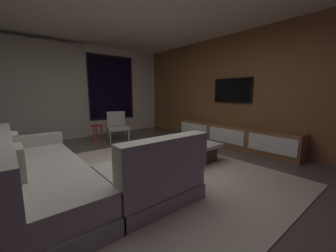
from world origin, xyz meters
The scene contains 11 objects.
floor centered at (0.00, 0.00, 0.00)m, with size 9.20×9.20×0.00m, color #564C44.
back_wall_with_window centered at (-0.06, 3.62, 1.34)m, with size 6.60×0.30×2.70m.
media_wall centered at (3.06, 0.00, 1.35)m, with size 0.12×7.80×2.70m.
area_rug centered at (0.35, -0.10, 0.01)m, with size 3.20×3.80×0.01m, color beige.
sectional_couch centered at (-0.91, -0.09, 0.29)m, with size 1.98×2.50×0.82m.
coffee_table centered at (1.06, 0.10, 0.19)m, with size 1.16×1.16×0.36m.
book_stack_on_coffee_table centered at (0.97, 0.14, 0.39)m, with size 0.21×0.16×0.06m.
accent_chair_near_window centered at (0.91, 2.46, 0.43)m, with size 0.67×0.69×0.78m.
side_stool centered at (0.40, 2.56, 0.37)m, with size 0.32×0.32×0.46m.
media_console centered at (2.77, 0.05, 0.25)m, with size 0.46×3.10×0.52m.
mounted_tv centered at (2.95, 0.25, 1.35)m, with size 0.05×1.02×0.59m.
Camera 1 is at (-1.44, -2.59, 1.27)m, focal length 21.34 mm.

